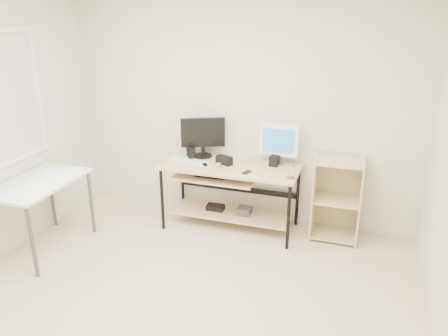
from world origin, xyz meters
name	(u,v)px	position (x,y,z in m)	size (l,w,h in m)	color
room	(147,161)	(-0.14, 0.04, 1.32)	(4.01, 4.01, 2.62)	beige
desk	(228,183)	(-0.03, 1.66, 0.54)	(1.50, 0.65, 0.75)	#D8BA89
side_table	(39,189)	(-1.68, 0.60, 0.67)	(0.60, 1.00, 0.75)	white
shelf_unit	(337,198)	(1.15, 1.82, 0.45)	(0.50, 0.40, 0.90)	#D5C085
black_monitor	(203,135)	(-0.39, 1.84, 1.01)	(0.48, 0.25, 0.46)	black
white_imac	(279,141)	(0.48, 1.86, 1.01)	(0.43, 0.14, 0.46)	silver
keyboard	(190,161)	(-0.47, 1.63, 0.76)	(0.47, 0.13, 0.02)	white
mouse	(218,165)	(-0.12, 1.58, 0.77)	(0.06, 0.10, 0.04)	#BABABF
center_speaker	(224,160)	(-0.08, 1.67, 0.80)	(0.19, 0.08, 0.09)	black
speaker_left	(191,146)	(-0.54, 1.84, 0.86)	(0.12, 0.12, 0.21)	black
speaker_right	(274,161)	(0.45, 1.79, 0.81)	(0.09, 0.09, 0.11)	black
audio_controller	(192,153)	(-0.48, 1.70, 0.83)	(0.08, 0.05, 0.15)	black
volume_puck	(205,165)	(-0.26, 1.55, 0.76)	(0.06, 0.06, 0.02)	black
smartphone	(247,172)	(0.23, 1.49, 0.75)	(0.06, 0.11, 0.01)	black
coaster	(291,178)	(0.70, 1.49, 0.75)	(0.09, 0.09, 0.01)	#8C623F
drinking_glass	(291,171)	(0.70, 1.49, 0.83)	(0.07, 0.07, 0.14)	white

